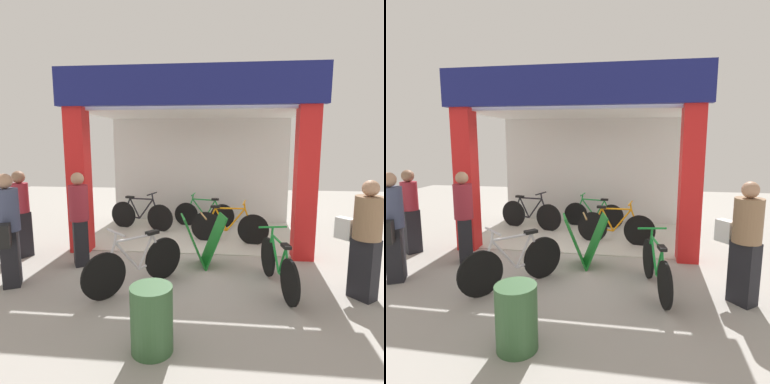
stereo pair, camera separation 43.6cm
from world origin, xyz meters
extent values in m
plane|color=#9E9991|center=(0.00, 0.00, 0.00)|extent=(17.55, 17.55, 0.00)
cube|color=beige|center=(0.00, 1.37, 0.01)|extent=(4.78, 2.73, 0.02)
cube|color=silver|center=(0.00, 2.73, 1.44)|extent=(4.78, 0.12, 2.88)
cube|color=red|center=(-2.20, 0.00, 1.44)|extent=(0.39, 0.36, 2.88)
cube|color=red|center=(2.20, 0.00, 1.44)|extent=(0.39, 0.36, 2.88)
cube|color=navy|center=(0.00, -0.15, 3.24)|extent=(4.98, 0.20, 0.71)
cube|color=silver|center=(0.00, 1.37, 2.85)|extent=(4.78, 2.73, 0.06)
cylinder|color=black|center=(0.65, 2.07, 0.31)|extent=(0.62, 0.11, 0.62)
cylinder|color=black|center=(-0.31, 2.17, 0.31)|extent=(0.62, 0.11, 0.62)
cylinder|color=#198C33|center=(0.42, 2.10, 0.29)|extent=(0.42, 0.08, 0.08)
cylinder|color=#198C33|center=(0.34, 2.11, 0.49)|extent=(0.27, 0.06, 0.47)
cylinder|color=#198C33|center=(0.04, 2.14, 0.50)|extent=(0.38, 0.07, 0.49)
cylinder|color=#198C33|center=(0.16, 2.12, 0.72)|extent=(0.60, 0.10, 0.05)
cylinder|color=#198C33|center=(0.54, 2.08, 0.51)|extent=(0.21, 0.06, 0.42)
cylinder|color=#198C33|center=(-0.21, 2.16, 0.52)|extent=(0.19, 0.05, 0.43)
cylinder|color=#198C33|center=(-0.13, 2.15, 0.79)|extent=(0.06, 0.04, 0.13)
cylinder|color=#198C33|center=(-0.12, 2.15, 0.85)|extent=(0.08, 0.43, 0.03)
cube|color=black|center=(0.45, 2.09, 0.74)|extent=(0.20, 0.11, 0.05)
cylinder|color=black|center=(-1.90, 1.82, 0.34)|extent=(0.67, 0.23, 0.68)
cylinder|color=black|center=(-0.88, 1.54, 0.34)|extent=(0.67, 0.23, 0.68)
cylinder|color=black|center=(-1.66, 1.75, 0.32)|extent=(0.45, 0.16, 0.09)
cylinder|color=black|center=(-1.57, 1.73, 0.54)|extent=(0.30, 0.12, 0.51)
cylinder|color=black|center=(-1.26, 1.64, 0.55)|extent=(0.41, 0.15, 0.54)
cylinder|color=black|center=(-1.38, 1.67, 0.80)|extent=(0.64, 0.21, 0.05)
cylinder|color=black|center=(-1.79, 1.79, 0.56)|extent=(0.23, 0.10, 0.46)
cylinder|color=black|center=(-0.99, 1.56, 0.57)|extent=(0.21, 0.09, 0.48)
cylinder|color=black|center=(-1.08, 1.59, 0.87)|extent=(0.07, 0.05, 0.14)
cylinder|color=black|center=(-1.09, 1.59, 0.94)|extent=(0.16, 0.47, 0.03)
cube|color=black|center=(-1.70, 1.76, 0.82)|extent=(0.23, 0.16, 0.05)
cylinder|color=black|center=(0.30, 0.87, 0.34)|extent=(0.67, 0.14, 0.67)
cylinder|color=black|center=(1.33, 0.73, 0.34)|extent=(0.67, 0.14, 0.67)
cylinder|color=orange|center=(0.54, 0.84, 0.31)|extent=(0.45, 0.10, 0.09)
cylinder|color=orange|center=(0.63, 0.83, 0.53)|extent=(0.30, 0.08, 0.51)
cylinder|color=orange|center=(0.95, 0.78, 0.54)|extent=(0.41, 0.09, 0.53)
cylinder|color=orange|center=(0.82, 0.80, 0.78)|extent=(0.65, 0.13, 0.05)
cylinder|color=orange|center=(0.41, 0.86, 0.56)|extent=(0.22, 0.07, 0.45)
cylinder|color=orange|center=(1.22, 0.74, 0.56)|extent=(0.20, 0.06, 0.47)
cylinder|color=orange|center=(1.13, 0.76, 0.86)|extent=(0.06, 0.04, 0.14)
cylinder|color=orange|center=(1.12, 0.76, 0.93)|extent=(0.10, 0.47, 0.03)
cube|color=black|center=(0.50, 0.85, 0.81)|extent=(0.22, 0.13, 0.05)
cylinder|color=black|center=(-0.28, -1.19, 0.34)|extent=(0.49, 0.54, 0.69)
cylinder|color=black|center=(-0.98, -1.98, 0.34)|extent=(0.49, 0.54, 0.69)
cylinder|color=silver|center=(-0.44, -1.37, 0.32)|extent=(0.33, 0.37, 0.09)
cylinder|color=silver|center=(-0.51, -1.45, 0.54)|extent=(0.23, 0.25, 0.52)
cylinder|color=silver|center=(-0.73, -1.69, 0.55)|extent=(0.31, 0.34, 0.54)
cylinder|color=silver|center=(-0.64, -1.59, 0.80)|extent=(0.47, 0.52, 0.05)
cylinder|color=silver|center=(-0.35, -1.27, 0.57)|extent=(0.18, 0.19, 0.46)
cylinder|color=silver|center=(-0.91, -1.90, 0.58)|extent=(0.16, 0.18, 0.48)
cylinder|color=silver|center=(-0.85, -1.83, 0.88)|extent=(0.07, 0.07, 0.14)
cylinder|color=silver|center=(-0.84, -1.82, 0.94)|extent=(0.38, 0.34, 0.03)
cube|color=black|center=(-0.42, -1.35, 0.82)|extent=(0.22, 0.22, 0.05)
cylinder|color=black|center=(1.62, -1.87, 0.32)|extent=(0.16, 0.65, 0.65)
cylinder|color=black|center=(1.44, -0.89, 0.32)|extent=(0.16, 0.65, 0.65)
cylinder|color=#198C33|center=(1.57, -1.64, 0.30)|extent=(0.11, 0.44, 0.08)
cylinder|color=#198C33|center=(1.56, -1.55, 0.51)|extent=(0.08, 0.28, 0.49)
cylinder|color=#198C33|center=(1.50, -1.25, 0.52)|extent=(0.11, 0.40, 0.51)
cylinder|color=#198C33|center=(1.53, -1.37, 0.75)|extent=(0.15, 0.62, 0.05)
cylinder|color=#198C33|center=(1.60, -1.76, 0.53)|extent=(0.07, 0.22, 0.43)
cylinder|color=#198C33|center=(1.46, -0.98, 0.54)|extent=(0.07, 0.20, 0.45)
cylinder|color=#198C33|center=(1.47, -1.07, 0.83)|extent=(0.04, 0.06, 0.13)
cylinder|color=#198C33|center=(1.47, -1.08, 0.89)|extent=(0.45, 0.11, 0.03)
cube|color=black|center=(1.58, -1.67, 0.77)|extent=(0.13, 0.21, 0.05)
cube|color=#197226|center=(0.16, -0.61, 0.46)|extent=(0.52, 0.61, 0.94)
cube|color=#197226|center=(0.51, -0.52, 0.46)|extent=(0.52, 0.61, 0.94)
cylinder|color=olive|center=(0.33, -0.57, 0.93)|extent=(0.16, 0.52, 0.03)
cube|color=black|center=(-2.58, -1.69, 0.44)|extent=(0.36, 0.39, 0.89)
cylinder|color=#3F4766|center=(-2.58, -1.69, 1.21)|extent=(0.47, 0.47, 0.65)
sphere|color=tan|center=(-2.58, -1.69, 1.65)|extent=(0.23, 0.23, 0.23)
cube|color=black|center=(-2.44, -1.96, 0.89)|extent=(0.22, 0.26, 0.34)
cube|color=black|center=(2.70, -1.57, 0.44)|extent=(0.40, 0.41, 0.88)
cylinder|color=#8C6B4C|center=(2.70, -1.57, 1.19)|extent=(0.53, 0.53, 0.61)
sphere|color=tan|center=(2.70, -1.57, 1.61)|extent=(0.23, 0.23, 0.23)
cube|color=white|center=(2.49, -1.31, 0.96)|extent=(0.27, 0.29, 0.32)
cube|color=black|center=(-1.88, -0.74, 0.42)|extent=(0.36, 0.38, 0.83)
cylinder|color=maroon|center=(-1.88, -0.74, 1.15)|extent=(0.46, 0.46, 0.64)
sphere|color=tan|center=(-1.88, -0.74, 1.58)|extent=(0.23, 0.23, 0.23)
cube|color=brown|center=(-2.04, -0.49, 0.79)|extent=(0.23, 0.26, 0.29)
cube|color=black|center=(-3.20, -0.43, 0.44)|extent=(0.35, 0.36, 0.88)
cylinder|color=maroon|center=(-3.20, -0.43, 1.16)|extent=(0.43, 0.43, 0.56)
sphere|color=#8C664C|center=(-3.20, -0.43, 1.56)|extent=(0.24, 0.24, 0.24)
cube|color=brown|center=(-3.34, -0.66, 0.91)|extent=(0.19, 0.21, 0.27)
cylinder|color=#335933|center=(-0.05, -3.06, 0.37)|extent=(0.46, 0.46, 0.74)
camera|label=1|loc=(0.72, -6.23, 2.26)|focal=30.65mm
camera|label=2|loc=(1.15, -6.17, 2.26)|focal=30.65mm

